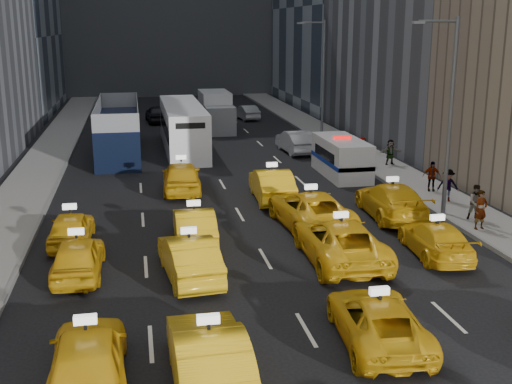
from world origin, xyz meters
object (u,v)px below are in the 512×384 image
nypd_van (341,158)px  city_bus (183,127)px  pedestrian_0 (481,210)px  double_decker (118,129)px  box_truck (216,112)px

nypd_van → city_bus: size_ratio=0.45×
nypd_van → pedestrian_0: bearing=-82.9°
nypd_van → pedestrian_0: nypd_van is taller
double_decker → city_bus: 4.54m
nypd_van → box_truck: 18.90m
double_decker → pedestrian_0: double_decker is taller
nypd_van → double_decker: 15.80m
nypd_van → pedestrian_0: size_ratio=3.32×
double_decker → box_truck: (7.88, 9.17, -0.20)m
city_bus → box_truck: (3.43, 8.30, -0.04)m
box_truck → pedestrian_0: box_truck is taller
city_bus → nypd_van: bearing=-50.1°
nypd_van → double_decker: size_ratio=0.46×
nypd_van → city_bus: city_bus is taller
box_truck → pedestrian_0: bearing=-80.3°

